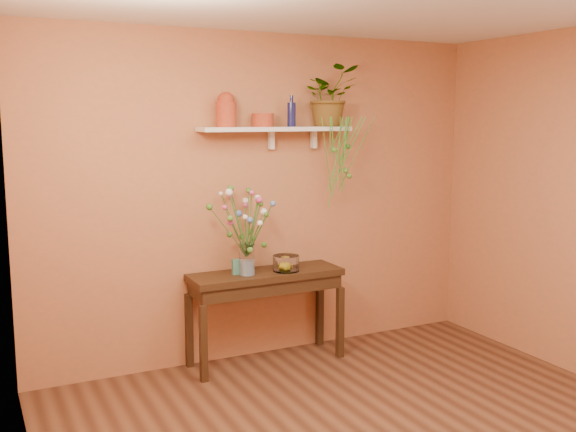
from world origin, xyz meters
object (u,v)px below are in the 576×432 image
at_px(sideboard, 266,285).
at_px(glass_bowl, 286,264).
at_px(bouquet, 245,214).
at_px(glass_vase, 247,261).
at_px(blue_bottle, 292,114).
at_px(terracotta_jug, 226,110).
at_px(spider_plant, 330,96).

xyz_separation_m(sideboard, glass_bowl, (0.16, -0.06, 0.17)).
bearing_deg(sideboard, bouquet, -172.39).
bearing_deg(glass_vase, blue_bottle, 14.11).
bearing_deg(glass_bowl, blue_bottle, 49.04).
height_order(glass_vase, bouquet, bouquet).
bearing_deg(terracotta_jug, glass_bowl, -19.48).
xyz_separation_m(terracotta_jug, blue_bottle, (0.56, -0.02, -0.03)).
relative_size(sideboard, terracotta_jug, 4.62).
bearing_deg(bouquet, terracotta_jug, 129.96).
bearing_deg(glass_bowl, glass_vase, 176.69).
bearing_deg(spider_plant, glass_bowl, -160.96).
relative_size(spider_plant, bouquet, 0.89).
bearing_deg(terracotta_jug, glass_vase, -52.04).
height_order(spider_plant, bouquet, spider_plant).
height_order(sideboard, terracotta_jug, terracotta_jug).
relative_size(sideboard, glass_bowl, 5.89).
xyz_separation_m(blue_bottle, spider_plant, (0.38, 0.04, 0.15)).
distance_m(sideboard, blue_bottle, 1.41).
bearing_deg(bouquet, glass_bowl, -5.61).
distance_m(spider_plant, glass_bowl, 1.46).
bearing_deg(sideboard, spider_plant, 9.78).
relative_size(terracotta_jug, bouquet, 0.48).
xyz_separation_m(sideboard, spider_plant, (0.65, 0.11, 1.54)).
xyz_separation_m(spider_plant, glass_vase, (-0.83, -0.15, -1.32)).
bearing_deg(glass_vase, bouquet, 105.06).
xyz_separation_m(spider_plant, glass_bowl, (-0.49, -0.17, -1.36)).
bearing_deg(spider_plant, glass_vase, -169.72).
distance_m(glass_vase, bouquet, 0.38).
height_order(sideboard, spider_plant, spider_plant).
bearing_deg(blue_bottle, terracotta_jug, 177.55).
xyz_separation_m(blue_bottle, bouquet, (-0.46, -0.10, -0.79)).
distance_m(terracotta_jug, glass_bowl, 1.33).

